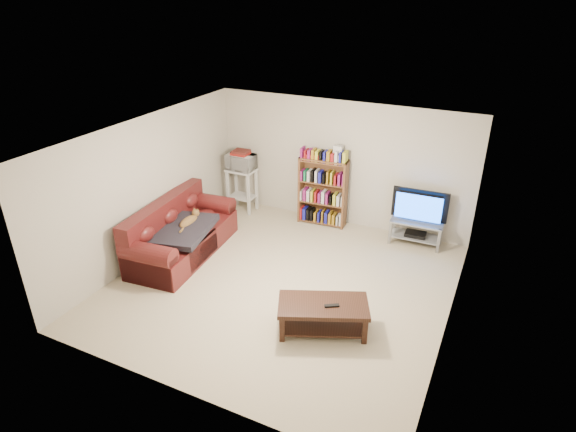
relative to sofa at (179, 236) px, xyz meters
The scene contains 19 objects.
floor 2.09m from the sofa, ahead, with size 5.00×5.00×0.00m, color beige.
ceiling 2.92m from the sofa, ahead, with size 5.00×5.00×0.00m, color white.
wall_back 3.27m from the sofa, 49.31° to the left, with size 5.00×5.00×0.00m, color beige.
wall_front 3.43m from the sofa, 51.68° to the right, with size 5.00×5.00×0.00m, color beige.
wall_left 0.98m from the sofa, 166.54° to the right, with size 5.00×5.00×0.00m, color beige.
wall_right 4.64m from the sofa, ahead, with size 5.00×5.00×0.00m, color beige.
sofa is the anchor object (origin of this frame).
blanket 0.33m from the sofa, 33.82° to the right, with size 0.87×1.12×0.10m, color black.
cat 0.34m from the sofa, 20.36° to the left, with size 0.24×0.61×0.18m, color brown, non-canonical shape.
coffee_table 3.16m from the sofa, 15.94° to the right, with size 1.35×1.03×0.44m.
remote 3.28m from the sofa, 15.47° to the right, with size 0.20×0.05×0.02m, color black.
tv_stand 4.22m from the sofa, 30.02° to the left, with size 0.93×0.45×0.46m.
television 4.24m from the sofa, 30.02° to the left, with size 0.98×0.13×0.57m, color black.
dvd_player 4.22m from the sofa, 30.02° to the left, with size 0.37×0.26×0.06m, color black.
bookshelf 2.83m from the sofa, 49.94° to the left, with size 0.94×0.35×1.34m.
shelf_clutter 3.09m from the sofa, 48.71° to the left, with size 0.68×0.24×0.28m.
microwave_stand 2.03m from the sofa, 87.41° to the left, with size 0.57×0.41×0.90m.
microwave 2.14m from the sofa, 87.41° to the left, with size 0.56×0.38×0.31m, color silver.
game_boxes 2.21m from the sofa, 87.41° to the left, with size 0.33×0.29×0.05m, color maroon.
Camera 1 is at (2.83, -5.70, 4.31)m, focal length 30.00 mm.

